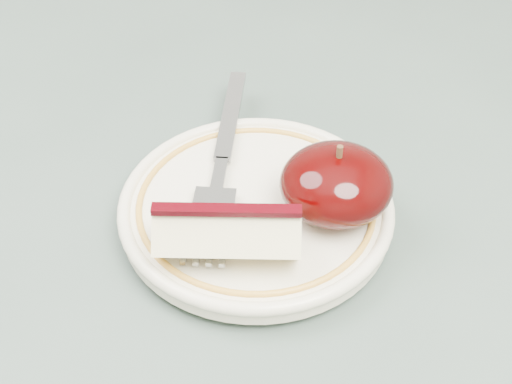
{
  "coord_description": "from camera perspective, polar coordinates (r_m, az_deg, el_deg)",
  "views": [
    {
      "loc": [
        0.04,
        -0.33,
        1.09
      ],
      "look_at": [
        0.06,
        0.01,
        0.78
      ],
      "focal_mm": 50.0,
      "sensor_mm": 36.0,
      "label": 1
    }
  ],
  "objects": [
    {
      "name": "apple_wedge",
      "position": [
        0.42,
        -2.3,
        -3.37
      ],
      "size": [
        0.09,
        0.04,
        0.04
      ],
      "rotation": [
        0.0,
        0.0,
        -0.08
      ],
      "color": "beige",
      "rests_on": "plate"
    },
    {
      "name": "table",
      "position": [
        0.54,
        -6.82,
        -9.81
      ],
      "size": [
        0.9,
        0.9,
        0.75
      ],
      "color": "brown",
      "rests_on": "ground"
    },
    {
      "name": "fork",
      "position": [
        0.49,
        -2.75,
        2.48
      ],
      "size": [
        0.05,
        0.2,
        0.0
      ],
      "rotation": [
        0.0,
        0.0,
        1.42
      ],
      "color": "gray",
      "rests_on": "plate"
    },
    {
      "name": "plate",
      "position": [
        0.47,
        0.0,
        -1.25
      ],
      "size": [
        0.18,
        0.18,
        0.02
      ],
      "color": "beige",
      "rests_on": "table"
    },
    {
      "name": "apple_half",
      "position": [
        0.45,
        6.44,
        0.66
      ],
      "size": [
        0.07,
        0.07,
        0.05
      ],
      "color": "black",
      "rests_on": "plate"
    }
  ]
}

